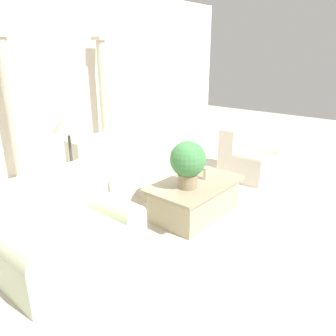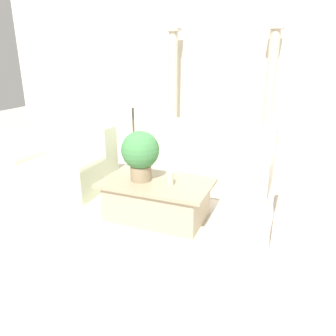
{
  "view_description": "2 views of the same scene",
  "coord_description": "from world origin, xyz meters",
  "px_view_note": "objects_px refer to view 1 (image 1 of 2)",
  "views": [
    {
      "loc": [
        -3.2,
        -2.59,
        2.04
      ],
      "look_at": [
        -0.0,
        0.11,
        0.55
      ],
      "focal_mm": 35.0,
      "sensor_mm": 36.0,
      "label": 1
    },
    {
      "loc": [
        1.44,
        -3.57,
        1.87
      ],
      "look_at": [
        0.06,
        -0.15,
        0.57
      ],
      "focal_mm": 35.0,
      "sensor_mm": 36.0,
      "label": 2
    }
  ],
  "objects_px": {
    "potted_plant": "(188,162)",
    "coffee_table": "(195,198)",
    "loveseat": "(63,229)",
    "floor_lamp": "(68,126)",
    "sofa_long": "(136,165)",
    "armchair": "(248,156)"
  },
  "relations": [
    {
      "from": "sofa_long",
      "to": "armchair",
      "type": "bearing_deg",
      "value": -35.96
    },
    {
      "from": "potted_plant",
      "to": "floor_lamp",
      "type": "distance_m",
      "value": 1.55
    },
    {
      "from": "sofa_long",
      "to": "coffee_table",
      "type": "height_order",
      "value": "sofa_long"
    },
    {
      "from": "sofa_long",
      "to": "potted_plant",
      "type": "xyz_separation_m",
      "value": [
        -0.4,
        -1.32,
        0.45
      ]
    },
    {
      "from": "floor_lamp",
      "to": "armchair",
      "type": "bearing_deg",
      "value": -22.06
    },
    {
      "from": "potted_plant",
      "to": "sofa_long",
      "type": "bearing_deg",
      "value": 73.29
    },
    {
      "from": "loveseat",
      "to": "floor_lamp",
      "type": "xyz_separation_m",
      "value": [
        0.71,
        0.83,
        0.83
      ]
    },
    {
      "from": "loveseat",
      "to": "coffee_table",
      "type": "height_order",
      "value": "loveseat"
    },
    {
      "from": "sofa_long",
      "to": "loveseat",
      "type": "distance_m",
      "value": 2.06
    },
    {
      "from": "coffee_table",
      "to": "armchair",
      "type": "bearing_deg",
      "value": 5.2
    },
    {
      "from": "potted_plant",
      "to": "armchair",
      "type": "height_order",
      "value": "potted_plant"
    },
    {
      "from": "armchair",
      "to": "floor_lamp",
      "type": "bearing_deg",
      "value": 157.94
    },
    {
      "from": "coffee_table",
      "to": "armchair",
      "type": "xyz_separation_m",
      "value": [
        1.78,
        0.16,
        0.11
      ]
    },
    {
      "from": "potted_plant",
      "to": "coffee_table",
      "type": "bearing_deg",
      "value": 4.91
    },
    {
      "from": "sofa_long",
      "to": "coffee_table",
      "type": "distance_m",
      "value": 1.33
    },
    {
      "from": "potted_plant",
      "to": "floor_lamp",
      "type": "bearing_deg",
      "value": 120.69
    },
    {
      "from": "loveseat",
      "to": "floor_lamp",
      "type": "bearing_deg",
      "value": 49.55
    },
    {
      "from": "sofa_long",
      "to": "potted_plant",
      "type": "relative_size",
      "value": 3.36
    },
    {
      "from": "sofa_long",
      "to": "floor_lamp",
      "type": "distance_m",
      "value": 1.43
    },
    {
      "from": "loveseat",
      "to": "coffee_table",
      "type": "relative_size",
      "value": 1.05
    },
    {
      "from": "coffee_table",
      "to": "armchair",
      "type": "relative_size",
      "value": 1.42
    },
    {
      "from": "loveseat",
      "to": "floor_lamp",
      "type": "relative_size",
      "value": 0.96
    }
  ]
}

